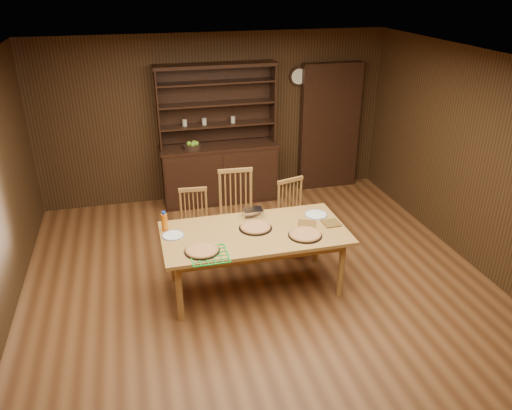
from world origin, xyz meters
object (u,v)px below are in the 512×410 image
object	(u,v)px
china_hutch	(219,166)
chair_left	(195,222)
dining_table	(254,237)
chair_right	(293,214)
juice_bottle	(164,222)
chair_center	(237,210)

from	to	relation	value
china_hutch	chair_left	bearing A→B (deg)	-110.95
china_hutch	chair_left	world-z (taller)	china_hutch
dining_table	chair_left	distance (m)	1.10
dining_table	chair_right	bearing A→B (deg)	46.98
china_hutch	chair_right	xyz separation A→B (m)	(0.65, -1.80, -0.08)
china_hutch	dining_table	size ratio (longest dim) A/B	1.05
chair_left	chair_right	xyz separation A→B (m)	(1.28, -0.15, 0.03)
china_hutch	juice_bottle	xyz separation A→B (m)	(-1.04, -2.29, 0.26)
chair_center	chair_right	distance (m)	0.74
dining_table	juice_bottle	size ratio (longest dim) A/B	8.78
chair_center	juice_bottle	xyz separation A→B (m)	(-0.97, -0.61, 0.25)
chair_right	chair_center	bearing A→B (deg)	155.48
dining_table	chair_left	xyz separation A→B (m)	(-0.56, 0.92, -0.19)
chair_left	chair_center	bearing A→B (deg)	0.81
dining_table	chair_left	bearing A→B (deg)	121.23
chair_right	dining_table	bearing A→B (deg)	-148.73
dining_table	chair_left	world-z (taller)	chair_left
chair_center	juice_bottle	distance (m)	1.17
china_hutch	chair_center	distance (m)	1.68
dining_table	chair_center	bearing A→B (deg)	90.47
chair_center	juice_bottle	bearing A→B (deg)	-144.45
chair_center	juice_bottle	world-z (taller)	chair_center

